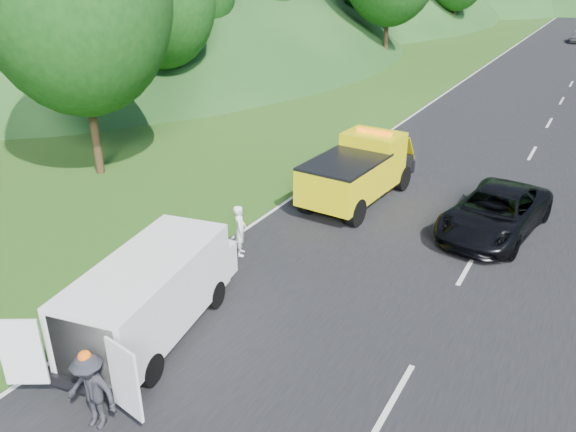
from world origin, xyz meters
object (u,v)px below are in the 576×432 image
Objects in this scene: white_van at (153,291)px; child at (208,291)px; passing_suv at (492,233)px; worker at (97,425)px; suitcase at (163,241)px; tow_truck at (359,170)px; woman at (241,254)px.

white_van is 2.35m from child.
worker is at bearing -103.20° from passing_suv.
worker is 7.14m from suitcase.
child is 0.18× the size of passing_suv.
worker reaches higher than passing_suv.
tow_truck reaches higher than white_van.
suitcase is (-2.62, 1.24, 0.26)m from child.
woman is 2.15m from child.
tow_truck is 6.30× the size of child.
worker reaches higher than woman.
tow_truck is 3.52× the size of worker.
suitcase is (-3.70, 6.10, 0.26)m from worker.
white_van is at bearing -91.49° from tow_truck.
tow_truck is 12.60m from worker.
woman reaches higher than passing_suv.
suitcase is (-2.25, -0.87, 0.26)m from woman.
passing_suv is (5.74, 9.39, -1.14)m from white_van.
worker is at bearing 160.25° from woman.
passing_suv is at bearing 77.34° from child.
woman is 1.72× the size of child.
tow_truck is at bearing 74.24° from white_van.
white_van reaches higher than woman.
tow_truck is 1.11× the size of passing_suv.
suitcase is (-3.61, -6.44, -0.92)m from tow_truck.
worker is (0.09, -12.54, -1.18)m from tow_truck.
woman is 2.42m from suitcase.
tow_truck is 11.10× the size of suitcase.
passing_suv is (8.45, 6.08, -0.26)m from suitcase.
child is 9.36m from passing_suv.
woman is at bearing -99.98° from tow_truck.
passing_suv is (6.20, 5.21, 0.00)m from woman.
white_van reaches higher than suitcase.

